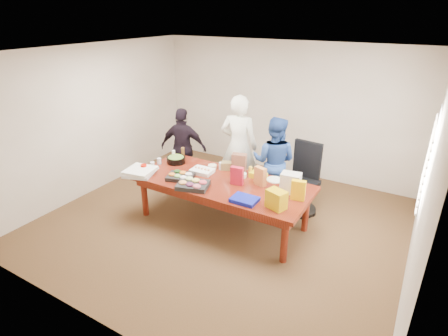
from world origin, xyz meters
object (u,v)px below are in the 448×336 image
Objects in this scene: person_center at (239,146)px; person_right at (274,162)px; conference_table at (222,202)px; salad_bowl at (176,160)px; office_chair at (301,181)px; sheet_cake at (202,171)px.

person_center is 0.72m from person_right.
conference_table is 1.19m from salad_bowl.
office_chair is 3.26× the size of sheet_cake.
sheet_cake is (-0.88, -0.93, -0.02)m from person_right.
person_center is (-0.27, 1.06, 0.57)m from conference_table.
sheet_cake is at bearing 38.33° from person_right.
salad_bowl reaches higher than sheet_cake.
office_chair is at bearing 29.59° from sheet_cake.
conference_table is 2.41× the size of office_chair.
office_chair is (0.97, 0.98, 0.21)m from conference_table.
salad_bowl is at bearing 167.04° from sheet_cake.
conference_table is 8.55× the size of salad_bowl.
person_center is (-1.24, 0.09, 0.37)m from office_chair.
person_center is 1.18× the size of person_right.
sheet_cake is 0.65m from salad_bowl.
person_center reaches higher than sheet_cake.
office_chair is at bearing 166.35° from person_center.
conference_table is at bearing 94.71° from person_center.
salad_bowl is (-2.05, -0.74, 0.22)m from office_chair.
conference_table is 1.75× the size of person_right.
office_chair is 2.19m from salad_bowl.
person_center is 5.31× the size of sheet_cake.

